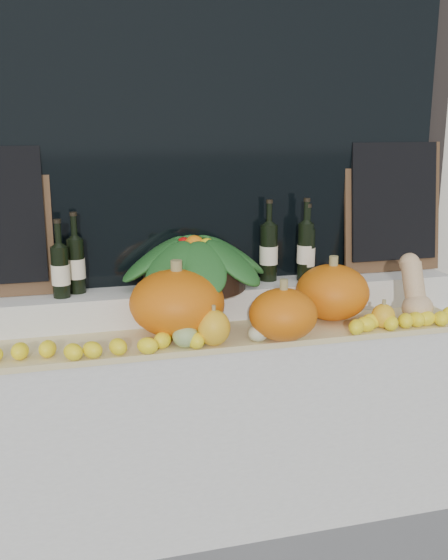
# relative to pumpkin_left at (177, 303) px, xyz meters

# --- Properties ---
(storefront_facade) EXTENTS (7.00, 0.94, 4.50)m
(storefront_facade) POSITION_rel_pumpkin_left_xyz_m (0.20, 0.80, 1.21)
(storefront_facade) COLOR beige
(storefront_facade) RESTS_ON ground
(display_sill) EXTENTS (2.30, 0.55, 0.88)m
(display_sill) POSITION_rel_pumpkin_left_xyz_m (0.20, 0.08, -0.60)
(display_sill) COLOR silver
(display_sill) RESTS_ON ground
(rear_tier) EXTENTS (2.30, 0.25, 0.16)m
(rear_tier) POSITION_rel_pumpkin_left_xyz_m (0.20, 0.23, -0.08)
(rear_tier) COLOR silver
(rear_tier) RESTS_ON display_sill
(straw_bedding) EXTENTS (2.10, 0.32, 0.02)m
(straw_bedding) POSITION_rel_pumpkin_left_xyz_m (0.20, -0.04, -0.15)
(straw_bedding) COLOR tan
(straw_bedding) RESTS_ON display_sill
(pumpkin_left) EXTENTS (0.50, 0.50, 0.27)m
(pumpkin_left) POSITION_rel_pumpkin_left_xyz_m (0.00, 0.00, 0.00)
(pumpkin_left) COLOR orange
(pumpkin_left) RESTS_ON straw_bedding
(pumpkin_right) EXTENTS (0.40, 0.40, 0.24)m
(pumpkin_right) POSITION_rel_pumpkin_left_xyz_m (0.70, 0.03, -0.01)
(pumpkin_right) COLOR orange
(pumpkin_right) RESTS_ON straw_bedding
(pumpkin_center) EXTENTS (0.35, 0.35, 0.21)m
(pumpkin_center) POSITION_rel_pumpkin_left_xyz_m (0.40, -0.16, -0.03)
(pumpkin_center) COLOR orange
(pumpkin_center) RESTS_ON straw_bedding
(butternut_squash) EXTENTS (0.13, 0.20, 0.29)m
(butternut_squash) POSITION_rel_pumpkin_left_xyz_m (1.04, -0.06, -0.01)
(butternut_squash) COLOR tan
(butternut_squash) RESTS_ON straw_bedding
(decorative_gourds) EXTENTS (0.95, 0.14, 0.17)m
(decorative_gourds) POSITION_rel_pumpkin_left_xyz_m (0.32, -0.16, -0.08)
(decorative_gourds) COLOR #346F21
(decorative_gourds) RESTS_ON straw_bedding
(lemon_heap) EXTENTS (2.20, 0.16, 0.06)m
(lemon_heap) POSITION_rel_pumpkin_left_xyz_m (0.20, -0.15, -0.10)
(lemon_heap) COLOR yellow
(lemon_heap) RESTS_ON straw_bedding
(produce_bowl) EXTENTS (0.69, 0.69, 0.24)m
(produce_bowl) POSITION_rel_pumpkin_left_xyz_m (0.12, 0.22, 0.12)
(produce_bowl) COLOR black
(produce_bowl) RESTS_ON rear_tier
(wine_bottle_far_left) EXTENTS (0.08, 0.08, 0.33)m
(wine_bottle_far_left) POSITION_rel_pumpkin_left_xyz_m (-0.45, 0.21, 0.11)
(wine_bottle_far_left) COLOR black
(wine_bottle_far_left) RESTS_ON rear_tier
(wine_bottle_near_left) EXTENTS (0.08, 0.08, 0.35)m
(wine_bottle_near_left) POSITION_rel_pumpkin_left_xyz_m (-0.38, 0.26, 0.12)
(wine_bottle_near_left) COLOR black
(wine_bottle_near_left) RESTS_ON rear_tier
(wine_bottle_tall) EXTENTS (0.08, 0.08, 0.37)m
(wine_bottle_tall) POSITION_rel_pumpkin_left_xyz_m (0.48, 0.26, 0.13)
(wine_bottle_tall) COLOR black
(wine_bottle_tall) RESTS_ON rear_tier
(wine_bottle_near_right) EXTENTS (0.08, 0.08, 0.38)m
(wine_bottle_near_right) POSITION_rel_pumpkin_left_xyz_m (0.64, 0.22, 0.14)
(wine_bottle_near_right) COLOR black
(wine_bottle_near_right) RESTS_ON rear_tier
(wine_bottle_far_right) EXTENTS (0.08, 0.08, 0.35)m
(wine_bottle_far_right) POSITION_rel_pumpkin_left_xyz_m (0.65, 0.22, 0.12)
(wine_bottle_far_right) COLOR black
(wine_bottle_far_right) RESTS_ON rear_tier
(chalkboard_right) EXTENTS (0.50, 0.10, 0.62)m
(chalkboard_right) POSITION_rel_pumpkin_left_xyz_m (1.12, 0.30, 0.32)
(chalkboard_right) COLOR #4C331E
(chalkboard_right) RESTS_ON rear_tier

